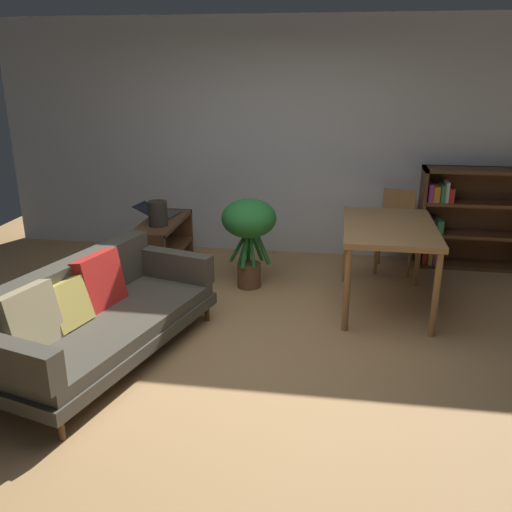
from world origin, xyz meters
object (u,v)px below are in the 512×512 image
bookshelf (467,218)px  media_console (163,249)px  fabric_couch (93,314)px  potted_floor_plant (249,226)px  open_laptop (159,212)px  dining_chair_near (396,226)px  desk_speaker (158,213)px  dining_table (389,234)px

bookshelf → media_console: bearing=-164.5°
fabric_couch → potted_floor_plant: size_ratio=2.31×
bookshelf → fabric_couch: bearing=-140.8°
media_console → bookshelf: size_ratio=0.88×
open_laptop → bookshelf: 3.43m
fabric_couch → bookshelf: bearing=39.2°
media_console → potted_floor_plant: 1.02m
media_console → open_laptop: size_ratio=2.15×
dining_chair_near → bookshelf: 0.83m
open_laptop → dining_chair_near: (2.57, 0.42, -0.16)m
desk_speaker → potted_floor_plant: bearing=3.3°
fabric_couch → media_console: (-0.00, 1.75, -0.06)m
desk_speaker → dining_table: size_ratio=0.20×
media_console → desk_speaker: bearing=-82.0°
potted_floor_plant → dining_table: potted_floor_plant is taller
bookshelf → dining_chair_near: bearing=-162.1°
dining_chair_near → fabric_couch: bearing=-135.7°
open_laptop → dining_table: bearing=-14.8°
media_console → desk_speaker: 0.48m
dining_table → media_console: bearing=170.0°
desk_speaker → dining_table: bearing=-5.6°
media_console → dining_table: bearing=-10.0°
open_laptop → bookshelf: bookshelf is taller
dining_chair_near → potted_floor_plant: bearing=-152.9°
fabric_couch → dining_table: (2.29, 1.35, 0.34)m
dining_chair_near → media_console: bearing=-165.3°
fabric_couch → potted_floor_plant: (0.95, 1.62, 0.28)m
potted_floor_plant → dining_table: bearing=-11.6°
fabric_couch → dining_chair_near: dining_chair_near is taller
open_laptop → desk_speaker: desk_speaker is taller
desk_speaker → dining_table: (2.27, -0.22, -0.04)m
desk_speaker → bookshelf: size_ratio=0.21×
fabric_couch → media_console: fabric_couch is taller
desk_speaker → bookshelf: (3.23, 1.08, -0.20)m
fabric_couch → desk_speaker: (0.02, 1.57, 0.39)m
dining_table → dining_chair_near: size_ratio=1.42×
media_console → dining_table: 2.36m
desk_speaker → potted_floor_plant: size_ratio=0.27×
fabric_couch → potted_floor_plant: bearing=59.8°
open_laptop → fabric_couch: bearing=-86.8°
bookshelf → dining_table: bearing=-126.3°
potted_floor_plant → open_laptop: bearing=161.2°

